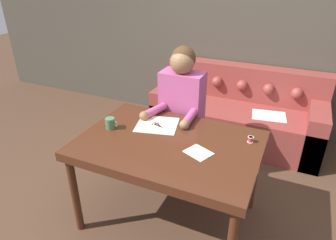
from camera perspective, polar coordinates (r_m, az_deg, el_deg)
The scene contains 10 objects.
ground_plane at distance 2.69m, azimuth 1.57°, elevation -18.26°, with size 16.00×16.00×0.00m, color #4C3323.
wall_back at distance 3.83m, azimuth 13.95°, elevation 17.26°, with size 8.00×0.06×2.60m.
dining_table at distance 2.27m, azimuth 0.12°, elevation -5.69°, with size 1.34×0.94×0.75m.
couch at distance 3.73m, azimuth 13.01°, elevation 1.02°, with size 1.93×0.80×0.86m.
person at distance 2.80m, azimuth 2.56°, elevation 0.89°, with size 0.45×0.55×1.32m.
pattern_paper_main at distance 2.46m, azimuth -2.10°, elevation -0.90°, with size 0.39×0.37×0.00m.
pattern_paper_offcut at distance 2.12m, azimuth 5.81°, elevation -6.19°, with size 0.22×0.20×0.00m.
scissors at distance 2.44m, azimuth -1.74°, elevation -1.13°, with size 0.21×0.15×0.01m.
mug at distance 2.44m, azimuth -10.92°, elevation -0.63°, with size 0.11×0.08×0.09m.
thread_spool at distance 2.30m, azimuth 15.44°, elevation -3.60°, with size 0.04×0.04×0.05m.
Camera 1 is at (0.71, -1.74, 1.92)m, focal length 32.00 mm.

